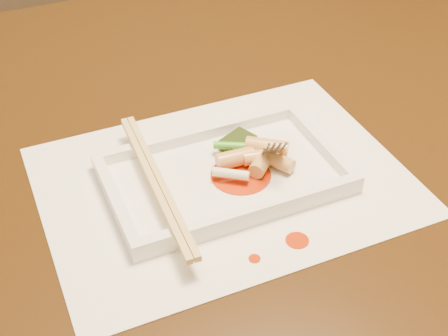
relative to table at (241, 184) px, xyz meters
name	(u,v)px	position (x,y,z in m)	size (l,w,h in m)	color
table	(241,184)	(0.00, 0.00, 0.00)	(1.40, 0.90, 0.75)	black
placemat	(224,181)	(-0.07, -0.10, 0.10)	(0.40, 0.30, 0.00)	white
sauce_splatter_a	(297,240)	(-0.04, -0.21, 0.10)	(0.02, 0.02, 0.00)	#BA2A05
sauce_splatter_b	(254,259)	(-0.09, -0.22, 0.10)	(0.01, 0.01, 0.00)	#BA2A05
plate_base	(224,178)	(-0.07, -0.10, 0.11)	(0.26, 0.16, 0.01)	white
plate_rim_far	(199,134)	(-0.07, -0.02, 0.12)	(0.26, 0.01, 0.01)	white
plate_rim_near	(253,212)	(-0.07, -0.17, 0.12)	(0.26, 0.01, 0.01)	white
plate_rim_left	(115,200)	(-0.19, -0.10, 0.12)	(0.01, 0.14, 0.01)	white
plate_rim_right	(321,143)	(0.06, -0.10, 0.12)	(0.01, 0.14, 0.01)	white
veg_piece	(238,142)	(-0.03, -0.06, 0.12)	(0.04, 0.03, 0.01)	black
scallion_white	(231,174)	(-0.06, -0.11, 0.12)	(0.01, 0.01, 0.04)	#EAEACC
scallion_green	(251,147)	(-0.02, -0.08, 0.12)	(0.01, 0.01, 0.09)	#2A9017
chopstick_a	(153,182)	(-0.15, -0.10, 0.13)	(0.01, 0.24, 0.01)	#D5B56A
chopstick_b	(160,180)	(-0.14, -0.10, 0.13)	(0.01, 0.24, 0.01)	#D5B56A
fork	(276,97)	(0.00, -0.08, 0.18)	(0.09, 0.10, 0.14)	silver
sauce_blob_0	(241,175)	(-0.05, -0.10, 0.11)	(0.07, 0.07, 0.00)	#BA2A05
rice_cake_0	(262,157)	(-0.02, -0.09, 0.12)	(0.02, 0.02, 0.04)	tan
rice_cake_1	(263,161)	(-0.02, -0.10, 0.12)	(0.02, 0.02, 0.04)	tan
rice_cake_2	(267,147)	(-0.01, -0.09, 0.13)	(0.02, 0.02, 0.05)	tan
rice_cake_3	(235,158)	(-0.05, -0.08, 0.12)	(0.02, 0.02, 0.04)	tan
rice_cake_4	(274,159)	(-0.01, -0.10, 0.12)	(0.02, 0.02, 0.05)	tan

